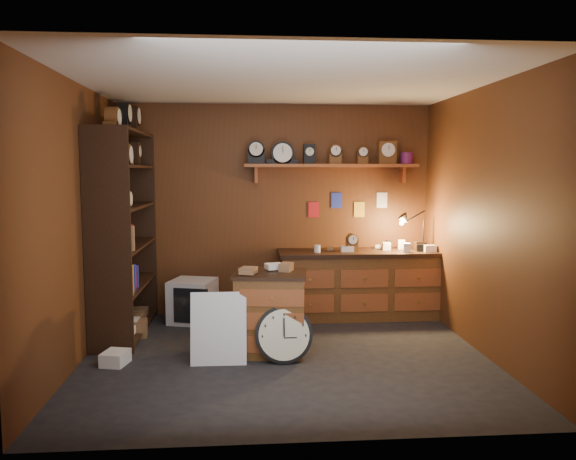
# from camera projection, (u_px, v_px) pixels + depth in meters

# --- Properties ---
(floor) EXTENTS (4.00, 4.00, 0.00)m
(floor) POSITION_uv_depth(u_px,v_px,m) (286.00, 356.00, 5.62)
(floor) COLOR black
(floor) RESTS_ON ground
(room_shell) EXTENTS (4.02, 3.62, 2.71)m
(room_shell) POSITION_uv_depth(u_px,v_px,m) (289.00, 184.00, 5.55)
(room_shell) COLOR #572E14
(room_shell) RESTS_ON ground
(shelving_unit) EXTENTS (0.47, 1.60, 2.58)m
(shelving_unit) POSITION_uv_depth(u_px,v_px,m) (121.00, 224.00, 6.32)
(shelving_unit) COLOR black
(shelving_unit) RESTS_ON ground
(workbench) EXTENTS (2.06, 0.66, 1.36)m
(workbench) POSITION_uv_depth(u_px,v_px,m) (360.00, 280.00, 7.12)
(workbench) COLOR brown
(workbench) RESTS_ON ground
(low_cabinet) EXTENTS (0.79, 0.69, 0.92)m
(low_cabinet) POSITION_uv_depth(u_px,v_px,m) (270.00, 309.00, 5.71)
(low_cabinet) COLOR brown
(low_cabinet) RESTS_ON ground
(big_round_clock) EXTENTS (0.56, 0.18, 0.56)m
(big_round_clock) POSITION_uv_depth(u_px,v_px,m) (284.00, 335.00, 5.43)
(big_round_clock) COLOR black
(big_round_clock) RESTS_ON ground
(white_panel) EXTENTS (0.54, 0.15, 0.71)m
(white_panel) POSITION_uv_depth(u_px,v_px,m) (219.00, 363.00, 5.42)
(white_panel) COLOR silver
(white_panel) RESTS_ON ground
(mini_fridge) EXTENTS (0.62, 0.64, 0.52)m
(mini_fridge) POSITION_uv_depth(u_px,v_px,m) (193.00, 301.00, 6.90)
(mini_fridge) COLOR silver
(mini_fridge) RESTS_ON ground
(floor_box_a) EXTENTS (0.32, 0.28, 0.18)m
(floor_box_a) POSITION_uv_depth(u_px,v_px,m) (134.00, 328.00, 6.30)
(floor_box_a) COLOR brown
(floor_box_a) RESTS_ON ground
(floor_box_b) EXTENTS (0.27, 0.30, 0.13)m
(floor_box_b) POSITION_uv_depth(u_px,v_px,m) (115.00, 358.00, 5.38)
(floor_box_b) COLOR white
(floor_box_b) RESTS_ON ground
(floor_box_c) EXTENTS (0.32, 0.29, 0.20)m
(floor_box_c) POSITION_uv_depth(u_px,v_px,m) (262.00, 333.00, 6.10)
(floor_box_c) COLOR brown
(floor_box_c) RESTS_ON ground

